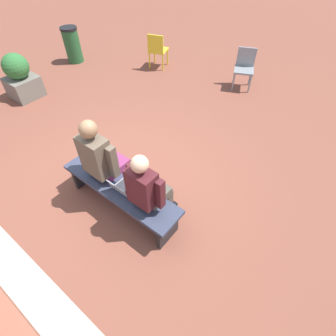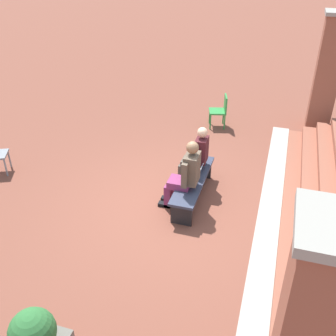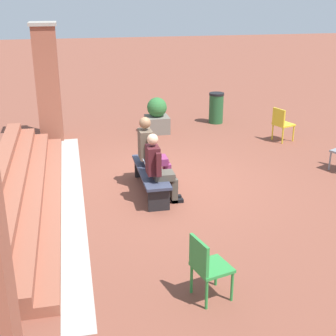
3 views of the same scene
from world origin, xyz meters
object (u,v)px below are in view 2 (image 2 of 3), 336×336
at_px(person_student, 196,155).
at_px(person_adult, 186,174).
at_px(plastic_chair_far_right, 221,109).
at_px(bench, 193,183).
at_px(laptop, 195,173).

bearing_deg(person_student, person_adult, -0.40).
bearing_deg(plastic_chair_far_right, bench, 1.73).
bearing_deg(person_student, laptop, 11.75).
bearing_deg(person_student, plastic_chair_far_right, -179.26).
height_order(bench, plastic_chair_far_right, plastic_chair_far_right).
distance_m(person_student, person_adult, 0.78).
distance_m(laptop, plastic_chair_far_right, 3.22).
distance_m(bench, laptop, 0.18).
relative_size(person_student, laptop, 4.00).
height_order(person_student, laptop, person_student).
bearing_deg(laptop, person_adult, -11.17).
bearing_deg(bench, person_adult, -12.62).
bearing_deg(laptop, plastic_chair_far_right, -178.00).
bearing_deg(plastic_chair_far_right, person_student, 0.74).
height_order(bench, person_adult, person_adult).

